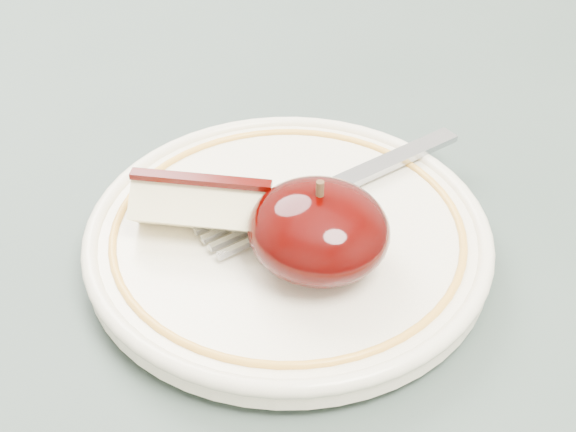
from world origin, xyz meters
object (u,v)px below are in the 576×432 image
at_px(fork, 331,188).
at_px(apple_half, 319,230).
at_px(table, 268,378).
at_px(plate, 288,236).

bearing_deg(fork, apple_half, -134.58).
relative_size(table, apple_half, 12.52).
relative_size(table, fork, 5.54).
bearing_deg(plate, table, -102.31).
distance_m(table, plate, 0.10).
bearing_deg(table, plate, 77.69).
height_order(plate, apple_half, apple_half).
height_order(table, fork, fork).
height_order(table, apple_half, apple_half).
relative_size(table, plate, 4.09).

